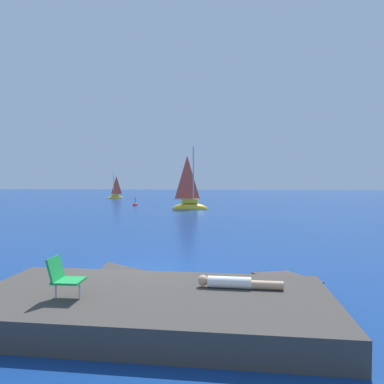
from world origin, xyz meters
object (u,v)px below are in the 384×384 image
at_px(sailboat_near, 190,205).
at_px(marker_buoy, 135,206).
at_px(person_sunbather, 236,283).
at_px(beach_chair, 63,276).
at_px(sailboat_far, 115,197).

bearing_deg(sailboat_near, marker_buoy, 151.55).
xyz_separation_m(person_sunbather, beach_chair, (-3.29, -0.90, 0.33)).
height_order(sailboat_near, sailboat_far, sailboat_near).
height_order(sailboat_far, person_sunbather, sailboat_far).
bearing_deg(person_sunbather, sailboat_far, 113.09).
bearing_deg(marker_buoy, person_sunbather, -72.21).
distance_m(sailboat_far, person_sunbather, 44.29).
relative_size(sailboat_far, marker_buoy, 3.68).
height_order(person_sunbather, marker_buoy, marker_buoy).
height_order(sailboat_near, person_sunbather, sailboat_near).
relative_size(beach_chair, marker_buoy, 0.71).
height_order(sailboat_near, beach_chair, sailboat_near).
xyz_separation_m(sailboat_far, beach_chair, (12.00, -42.46, 0.77)).
bearing_deg(marker_buoy, beach_chair, -78.69).
height_order(sailboat_far, marker_buoy, sailboat_far).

